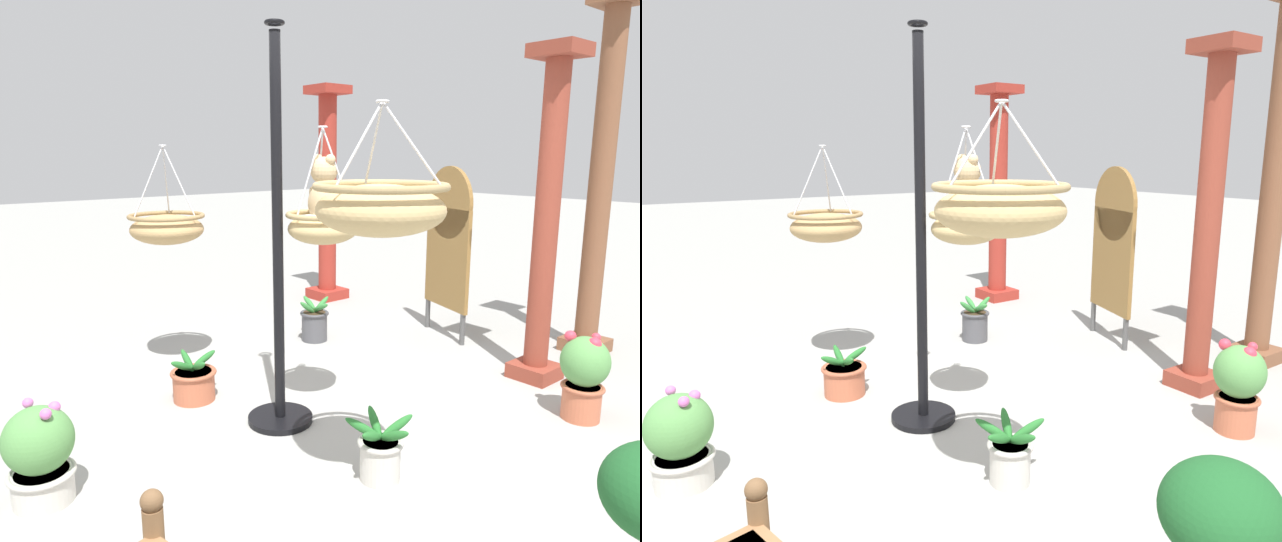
% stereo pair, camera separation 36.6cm
% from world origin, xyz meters
% --- Properties ---
extents(ground_plane, '(40.00, 40.00, 0.00)m').
position_xyz_m(ground_plane, '(0.00, 0.00, 0.00)').
color(ground_plane, '#9E9E99').
extents(display_pole_central, '(0.44, 0.44, 2.56)m').
position_xyz_m(display_pole_central, '(-0.24, -0.14, 0.81)').
color(display_pole_central, black).
rests_on(display_pole_central, ground).
extents(hanging_basket_with_teddy, '(0.48, 0.48, 0.74)m').
position_xyz_m(hanging_basket_with_teddy, '(-0.09, 0.11, 1.33)').
color(hanging_basket_with_teddy, tan).
extents(teddy_bear, '(0.31, 0.28, 0.45)m').
position_xyz_m(teddy_bear, '(-0.09, 0.13, 1.53)').
color(teddy_bear, tan).
extents(hanging_basket_left_high, '(0.61, 0.61, 0.79)m').
position_xyz_m(hanging_basket_left_high, '(-1.63, -0.25, 1.20)').
color(hanging_basket_left_high, tan).
extents(hanging_basket_right_low, '(0.62, 0.62, 0.60)m').
position_xyz_m(hanging_basket_right_low, '(0.89, -0.38, 1.56)').
color(hanging_basket_right_low, tan).
extents(greenhouse_pillar_left, '(0.42, 0.42, 2.57)m').
position_xyz_m(greenhouse_pillar_left, '(-2.61, 2.32, 1.24)').
color(greenhouse_pillar_left, '#9E2D23').
rests_on(greenhouse_pillar_left, ground).
extents(greenhouse_pillar_right, '(0.35, 0.35, 2.58)m').
position_xyz_m(greenhouse_pillar_right, '(0.47, 1.90, 1.24)').
color(greenhouse_pillar_right, brown).
rests_on(greenhouse_pillar_right, ground).
extents(greenhouse_pillar_far_back, '(0.38, 0.38, 3.09)m').
position_xyz_m(greenhouse_pillar_far_back, '(0.42, 2.86, 1.50)').
color(greenhouse_pillar_far_back, brown).
rests_on(greenhouse_pillar_far_back, ground).
extents(potted_plant_fern_front, '(0.32, 0.32, 0.61)m').
position_xyz_m(potted_plant_fern_front, '(1.06, 1.47, 0.32)').
color(potted_plant_fern_front, '#BC6042').
rests_on(potted_plant_fern_front, ground).
extents(potted_plant_flowering_red, '(0.40, 0.42, 0.38)m').
position_xyz_m(potted_plant_flowering_red, '(0.70, -0.13, 0.16)').
color(potted_plant_flowering_red, beige).
rests_on(potted_plant_flowering_red, ground).
extents(potted_plant_bushy_green, '(0.38, 0.40, 0.37)m').
position_xyz_m(potted_plant_bushy_green, '(-0.93, -0.42, 0.14)').
color(potted_plant_bushy_green, '#BC6042').
rests_on(potted_plant_bushy_green, ground).
extents(potted_plant_small_succulent, '(0.42, 0.38, 0.43)m').
position_xyz_m(potted_plant_small_succulent, '(-1.42, 1.13, 0.18)').
color(potted_plant_small_succulent, '#4C4C51').
rests_on(potted_plant_small_succulent, ground).
extents(potted_plant_trailing_ivy, '(0.35, 0.35, 0.55)m').
position_xyz_m(potted_plant_trailing_ivy, '(-0.29, -1.63, 0.27)').
color(potted_plant_trailing_ivy, beige).
rests_on(potted_plant_trailing_ivy, ground).
extents(display_sign_board, '(0.67, 0.26, 1.67)m').
position_xyz_m(display_sign_board, '(-0.70, 2.22, 0.99)').
color(display_sign_board, olive).
rests_on(display_sign_board, ground).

